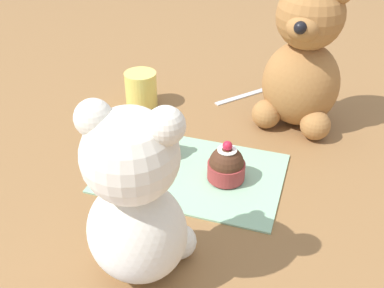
% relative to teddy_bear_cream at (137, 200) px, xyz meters
% --- Properties ---
extents(ground_plane, '(4.00, 4.00, 0.00)m').
position_rel_teddy_bear_cream_xyz_m(ground_plane, '(0.00, -0.20, -0.11)').
color(ground_plane, olive).
extents(knitted_placemat, '(0.28, 0.19, 0.01)m').
position_rel_teddy_bear_cream_xyz_m(knitted_placemat, '(0.00, -0.20, -0.11)').
color(knitted_placemat, '#8EBC99').
rests_on(knitted_placemat, ground_plane).
extents(teddy_bear_cream, '(0.13, 0.12, 0.23)m').
position_rel_teddy_bear_cream_xyz_m(teddy_bear_cream, '(0.00, 0.00, 0.00)').
color(teddy_bear_cream, silver).
rests_on(teddy_bear_cream, ground_plane).
extents(teddy_bear_tan, '(0.15, 0.14, 0.26)m').
position_rel_teddy_bear_cream_xyz_m(teddy_bear_tan, '(-0.13, -0.41, 0.01)').
color(teddy_bear_tan, '#A3703D').
rests_on(teddy_bear_tan, ground_plane).
extents(cupcake_near_cream_bear, '(0.06, 0.06, 0.07)m').
position_rel_teddy_bear_cream_xyz_m(cupcake_near_cream_bear, '(-0.05, -0.20, -0.08)').
color(cupcake_near_cream_bear, '#993333').
rests_on(cupcake_near_cream_bear, knitted_placemat).
extents(cupcake_near_tan_bear, '(0.04, 0.04, 0.07)m').
position_rel_teddy_bear_cream_xyz_m(cupcake_near_tan_bear, '(0.06, -0.23, -0.08)').
color(cupcake_near_tan_bear, '#993333').
rests_on(cupcake_near_tan_bear, knitted_placemat).
extents(juice_glass, '(0.06, 0.06, 0.07)m').
position_rel_teddy_bear_cream_xyz_m(juice_glass, '(0.16, -0.38, -0.08)').
color(juice_glass, '#EADB66').
rests_on(juice_glass, ground_plane).
extents(teaspoon, '(0.10, 0.11, 0.01)m').
position_rel_teddy_bear_cream_xyz_m(teaspoon, '(-0.02, -0.48, -0.11)').
color(teaspoon, silver).
rests_on(teaspoon, ground_plane).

